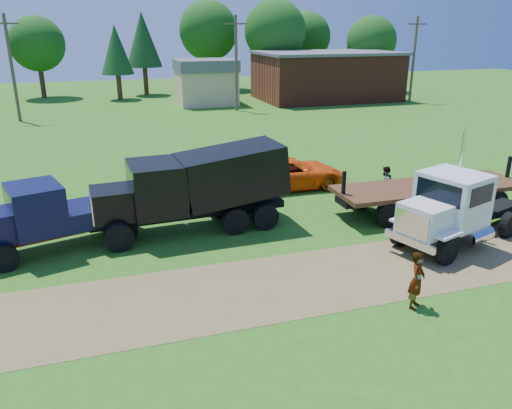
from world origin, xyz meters
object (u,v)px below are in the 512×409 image
object	(u,v)px
black_dump_truck	(198,185)
navy_truck	(53,216)
orange_pickup	(291,173)
white_semi_tractor	(453,209)
flatbed_trailer	(429,191)
spectator_a	(417,280)

from	to	relation	value
black_dump_truck	navy_truck	distance (m)	5.56
black_dump_truck	navy_truck	bearing A→B (deg)	179.89
orange_pickup	white_semi_tractor	bearing A→B (deg)	-159.76
flatbed_trailer	spectator_a	distance (m)	8.80
navy_truck	white_semi_tractor	bearing A→B (deg)	-32.61
navy_truck	spectator_a	xyz separation A→B (m)	(10.47, -7.67, -0.44)
black_dump_truck	flatbed_trailer	world-z (taller)	black_dump_truck
black_dump_truck	orange_pickup	size ratio (longest dim) A/B	1.43
navy_truck	orange_pickup	size ratio (longest dim) A/B	1.09
black_dump_truck	flatbed_trailer	size ratio (longest dim) A/B	0.92
white_semi_tractor	flatbed_trailer	xyz separation A→B (m)	(1.43, 3.39, -0.48)
orange_pickup	spectator_a	world-z (taller)	spectator_a
orange_pickup	spectator_a	distance (m)	12.21
white_semi_tractor	black_dump_truck	distance (m)	9.95
white_semi_tractor	flatbed_trailer	bearing A→B (deg)	48.69
orange_pickup	flatbed_trailer	xyz separation A→B (m)	(4.60, -5.22, 0.18)
flatbed_trailer	spectator_a	xyz separation A→B (m)	(-5.38, -6.96, -0.07)
black_dump_truck	spectator_a	world-z (taller)	black_dump_truck
white_semi_tractor	orange_pickup	bearing A→B (deg)	91.77
spectator_a	white_semi_tractor	bearing A→B (deg)	0.70
black_dump_truck	spectator_a	distance (m)	9.47
black_dump_truck	flatbed_trailer	bearing A→B (deg)	-9.44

